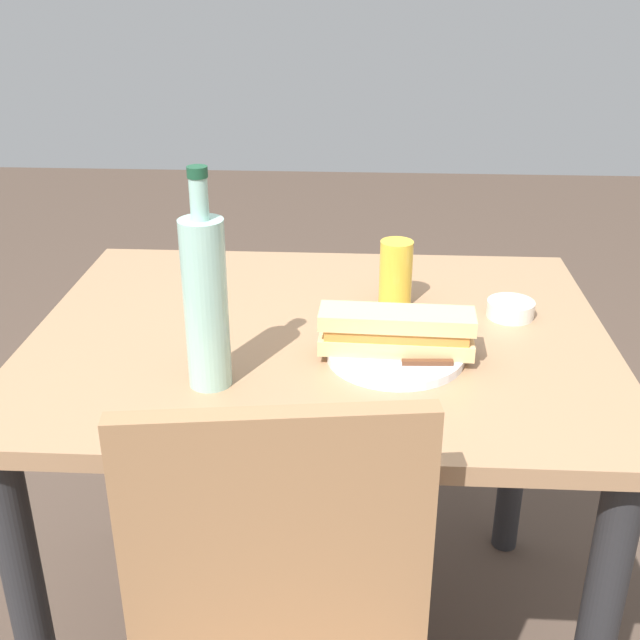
# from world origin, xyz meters

# --- Properties ---
(dining_table) EXTENTS (1.00, 0.79, 0.73)m
(dining_table) POSITION_xyz_m (0.00, 0.00, 0.61)
(dining_table) COLOR #997251
(dining_table) RESTS_ON ground
(plate_near) EXTENTS (0.22, 0.22, 0.01)m
(plate_near) POSITION_xyz_m (-0.13, 0.10, 0.74)
(plate_near) COLOR white
(plate_near) RESTS_ON dining_table
(baguette_sandwich_near) EXTENTS (0.25, 0.08, 0.07)m
(baguette_sandwich_near) POSITION_xyz_m (-0.13, 0.10, 0.78)
(baguette_sandwich_near) COLOR #DBB77A
(baguette_sandwich_near) RESTS_ON plate_near
(knife_near) EXTENTS (0.18, 0.02, 0.01)m
(knife_near) POSITION_xyz_m (-0.14, 0.15, 0.75)
(knife_near) COLOR silver
(knife_near) RESTS_ON plate_near
(water_bottle) EXTENTS (0.07, 0.07, 0.33)m
(water_bottle) POSITION_xyz_m (0.16, 0.20, 0.87)
(water_bottle) COLOR #99C6B7
(water_bottle) RESTS_ON dining_table
(beer_glass) EXTENTS (0.06, 0.06, 0.12)m
(beer_glass) POSITION_xyz_m (-0.13, -0.13, 0.79)
(beer_glass) COLOR gold
(beer_glass) RESTS_ON dining_table
(olive_bowl) EXTENTS (0.08, 0.08, 0.03)m
(olive_bowl) POSITION_xyz_m (-0.34, -0.08, 0.75)
(olive_bowl) COLOR silver
(olive_bowl) RESTS_ON dining_table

